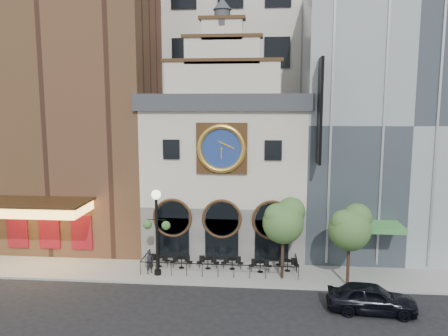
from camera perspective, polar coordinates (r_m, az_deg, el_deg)
ground at (r=29.02m, az=-1.03°, el=-15.25°), size 120.00×120.00×0.00m
sidewalk at (r=31.29m, az=-0.53°, el=-13.31°), size 44.00×5.00×0.15m
clock_building at (r=34.76m, az=0.31°, el=0.16°), size 12.60×8.78×18.65m
theater_building at (r=39.74m, az=-18.70°, el=9.29°), size 14.00×15.60×25.00m
retail_building at (r=37.87m, az=20.69°, el=5.55°), size 14.00×14.40×20.00m
office_tower at (r=47.32m, az=1.61°, el=18.48°), size 20.00×16.00×40.00m
cafe_railing at (r=31.10m, az=-0.53°, el=-12.41°), size 10.60×2.60×0.90m
bistro_0 at (r=32.05m, az=-8.45°, el=-11.85°), size 1.58×0.68×0.90m
bistro_1 at (r=31.63m, az=-5.58°, el=-12.07°), size 1.58×0.68×0.90m
bistro_2 at (r=31.37m, az=-2.12°, el=-12.21°), size 1.58×0.68×0.90m
bistro_3 at (r=31.26m, az=1.08°, el=-12.28°), size 1.58×0.68×0.90m
bistro_4 at (r=30.85m, az=4.74°, el=-12.59°), size 1.58×0.68×0.90m
bistro_5 at (r=31.26m, az=8.31°, el=-12.37°), size 1.58×0.68×0.90m
car_right at (r=26.84m, az=18.70°, el=-15.79°), size 5.04×2.37×1.67m
pedestrian at (r=30.84m, az=-9.68°, el=-12.02°), size 0.68×0.69×1.60m
lamppost at (r=29.70m, az=-8.79°, el=-7.08°), size 1.87×0.68×5.85m
tree_left at (r=29.05m, az=7.83°, el=-6.71°), size 2.81×2.70×5.41m
tree_right at (r=28.69m, az=16.18°, el=-7.34°), size 2.74×2.64×5.29m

